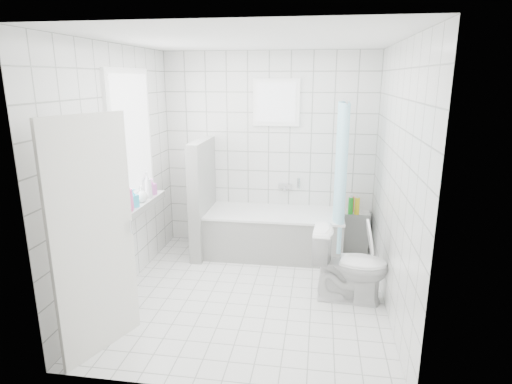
# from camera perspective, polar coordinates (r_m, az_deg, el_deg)

# --- Properties ---
(ground) EXTENTS (3.00, 3.00, 0.00)m
(ground) POSITION_cam_1_polar(r_m,az_deg,el_deg) (4.75, -0.68, -13.44)
(ground) COLOR white
(ground) RESTS_ON ground
(ceiling) EXTENTS (3.00, 3.00, 0.00)m
(ceiling) POSITION_cam_1_polar(r_m,az_deg,el_deg) (4.19, -0.80, 19.64)
(ceiling) COLOR white
(ceiling) RESTS_ON ground
(wall_back) EXTENTS (2.80, 0.02, 2.60)m
(wall_back) POSITION_cam_1_polar(r_m,az_deg,el_deg) (5.74, 1.69, 5.36)
(wall_back) COLOR white
(wall_back) RESTS_ON ground
(wall_front) EXTENTS (2.80, 0.02, 2.60)m
(wall_front) POSITION_cam_1_polar(r_m,az_deg,el_deg) (2.87, -5.59, -4.64)
(wall_front) COLOR white
(wall_front) RESTS_ON ground
(wall_left) EXTENTS (0.02, 3.00, 2.60)m
(wall_left) POSITION_cam_1_polar(r_m,az_deg,el_deg) (4.71, -17.80, 2.51)
(wall_left) COLOR white
(wall_left) RESTS_ON ground
(wall_right) EXTENTS (0.02, 3.00, 2.60)m
(wall_right) POSITION_cam_1_polar(r_m,az_deg,el_deg) (4.29, 18.05, 1.31)
(wall_right) COLOR white
(wall_right) RESTS_ON ground
(window_left) EXTENTS (0.01, 0.90, 1.40)m
(window_left) POSITION_cam_1_polar(r_m,az_deg,el_deg) (4.91, -16.08, 6.68)
(window_left) COLOR white
(window_left) RESTS_ON wall_left
(window_back) EXTENTS (0.50, 0.01, 0.50)m
(window_back) POSITION_cam_1_polar(r_m,az_deg,el_deg) (5.61, 2.72, 11.81)
(window_back) COLOR white
(window_back) RESTS_ON wall_back
(window_sill) EXTENTS (0.18, 1.02, 0.08)m
(window_sill) POSITION_cam_1_polar(r_m,az_deg,el_deg) (5.04, -15.01, -1.65)
(window_sill) COLOR white
(window_sill) RESTS_ON wall_left
(door) EXTENTS (0.33, 0.76, 2.00)m
(door) POSITION_cam_1_polar(r_m,az_deg,el_deg) (3.72, -20.78, -5.84)
(door) COLOR silver
(door) RESTS_ON ground
(bathtub) EXTENTS (1.76, 0.77, 0.58)m
(bathtub) POSITION_cam_1_polar(r_m,az_deg,el_deg) (5.63, 2.49, -5.51)
(bathtub) COLOR white
(bathtub) RESTS_ON ground
(partition_wall) EXTENTS (0.15, 0.85, 1.50)m
(partition_wall) POSITION_cam_1_polar(r_m,az_deg,el_deg) (5.61, -7.13, -0.74)
(partition_wall) COLOR white
(partition_wall) RESTS_ON ground
(tiled_ledge) EXTENTS (0.40, 0.24, 0.55)m
(tiled_ledge) POSITION_cam_1_polar(r_m,az_deg,el_deg) (5.87, 12.81, -5.18)
(tiled_ledge) COLOR white
(tiled_ledge) RESTS_ON ground
(toilet) EXTENTS (0.79, 0.49, 0.78)m
(toilet) POSITION_cam_1_polar(r_m,az_deg,el_deg) (4.58, 12.40, -9.48)
(toilet) COLOR white
(toilet) RESTS_ON ground
(curtain_rod) EXTENTS (0.02, 0.80, 0.02)m
(curtain_rod) POSITION_cam_1_polar(r_m,az_deg,el_deg) (5.23, 11.82, 11.83)
(curtain_rod) COLOR silver
(curtain_rod) RESTS_ON wall_back
(shower_curtain) EXTENTS (0.14, 0.48, 1.78)m
(shower_curtain) POSITION_cam_1_polar(r_m,az_deg,el_deg) (5.23, 11.36, 1.87)
(shower_curtain) COLOR #4EC4E5
(shower_curtain) RESTS_ON curtain_rod
(tub_faucet) EXTENTS (0.18, 0.06, 0.06)m
(tub_faucet) POSITION_cam_1_polar(r_m,az_deg,el_deg) (5.77, 3.90, 0.82)
(tub_faucet) COLOR silver
(tub_faucet) RESTS_ON wall_back
(sill_bottles) EXTENTS (0.20, 0.81, 0.33)m
(sill_bottles) POSITION_cam_1_polar(r_m,az_deg,el_deg) (4.93, -15.37, 0.04)
(sill_bottles) COLOR #2FB9D6
(sill_bottles) RESTS_ON window_sill
(ledge_bottles) EXTENTS (0.14, 0.18, 0.22)m
(ledge_bottles) POSITION_cam_1_polar(r_m,az_deg,el_deg) (5.69, 12.83, -1.75)
(ledge_bottles) COLOR yellow
(ledge_bottles) RESTS_ON tiled_ledge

